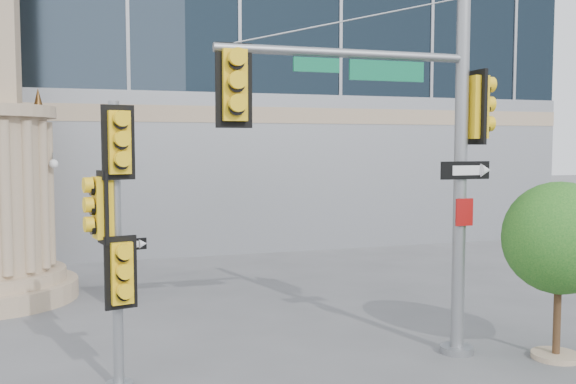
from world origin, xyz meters
name	(u,v)px	position (x,y,z in m)	size (l,w,h in m)	color
main_signal_pole	(403,136)	(2.07, 1.50, 4.27)	(5.36, 0.64, 6.90)	slate
secondary_signal_pole	(115,223)	(-3.17, 1.52, 2.83)	(0.89, 0.64, 4.82)	slate
street_tree	(561,242)	(4.99, 0.65, 2.25)	(2.19, 2.14, 3.42)	tan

